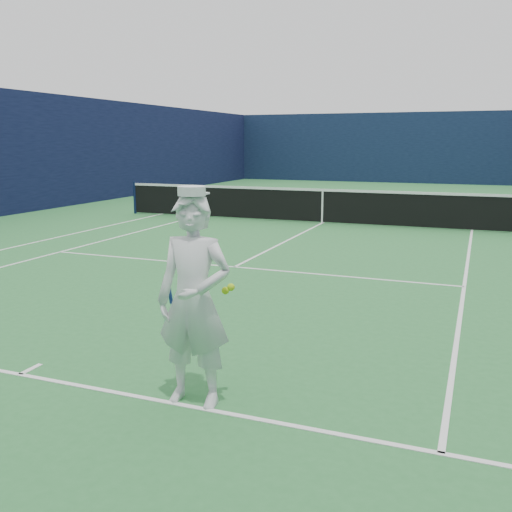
# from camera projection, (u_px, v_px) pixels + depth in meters

# --- Properties ---
(ground) EXTENTS (80.00, 80.00, 0.00)m
(ground) POSITION_uv_depth(u_px,v_px,m) (322.00, 223.00, 16.67)
(ground) COLOR #2C7437
(ground) RESTS_ON ground
(court_markings) EXTENTS (11.03, 23.83, 0.01)m
(court_markings) POSITION_uv_depth(u_px,v_px,m) (322.00, 223.00, 16.67)
(court_markings) COLOR white
(court_markings) RESTS_ON ground
(windscreen_fence) EXTENTS (20.12, 36.12, 4.00)m
(windscreen_fence) POSITION_uv_depth(u_px,v_px,m) (324.00, 154.00, 16.27)
(windscreen_fence) COLOR #0E1A36
(windscreen_fence) RESTS_ON ground
(tennis_net) EXTENTS (12.88, 0.09, 1.07)m
(tennis_net) POSITION_uv_depth(u_px,v_px,m) (322.00, 204.00, 16.56)
(tennis_net) COLOR #141E4C
(tennis_net) RESTS_ON ground
(tennis_player) EXTENTS (0.80, 0.49, 1.97)m
(tennis_player) POSITION_uv_depth(u_px,v_px,m) (194.00, 301.00, 5.04)
(tennis_player) COLOR white
(tennis_player) RESTS_ON ground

